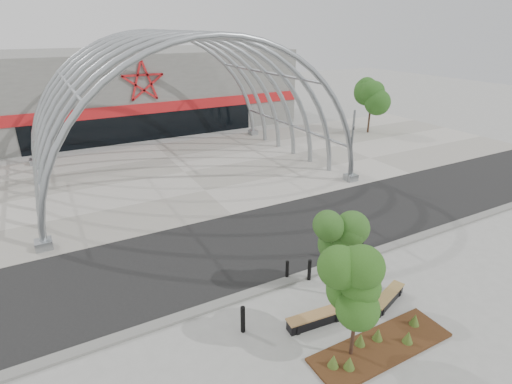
# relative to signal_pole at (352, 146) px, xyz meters

# --- Properties ---
(ground) EXTENTS (140.00, 140.00, 0.00)m
(ground) POSITION_rel_signal_pole_xyz_m (-9.65, -7.84, -2.72)
(ground) COLOR gray
(ground) RESTS_ON ground
(road) EXTENTS (140.00, 7.00, 0.02)m
(road) POSITION_rel_signal_pole_xyz_m (-9.65, -4.34, -2.71)
(road) COLOR black
(road) RESTS_ON ground
(forecourt) EXTENTS (60.00, 17.00, 0.04)m
(forecourt) POSITION_rel_signal_pole_xyz_m (-9.65, 7.66, -2.70)
(forecourt) COLOR gray
(forecourt) RESTS_ON ground
(kerb) EXTENTS (60.00, 0.50, 0.12)m
(kerb) POSITION_rel_signal_pole_xyz_m (-9.65, -8.09, -2.66)
(kerb) COLOR slate
(kerb) RESTS_ON ground
(arena_building) EXTENTS (34.00, 15.24, 8.00)m
(arena_building) POSITION_rel_signal_pole_xyz_m (-9.65, 25.61, 1.27)
(arena_building) COLOR slate
(arena_building) RESTS_ON ground
(vault_canopy) EXTENTS (20.80, 15.80, 20.36)m
(vault_canopy) POSITION_rel_signal_pole_xyz_m (-9.65, 7.66, -2.70)
(vault_canopy) COLOR #959B9F
(vault_canopy) RESTS_ON ground
(planting_bed) EXTENTS (5.38, 1.67, 0.57)m
(planting_bed) POSITION_rel_signal_pole_xyz_m (-9.66, -12.92, -2.59)
(planting_bed) COLOR #321A0A
(planting_bed) RESTS_ON ground
(signal_pole) EXTENTS (0.18, 0.74, 5.21)m
(signal_pole) POSITION_rel_signal_pole_xyz_m (0.00, 0.00, 0.00)
(signal_pole) COLOR slate
(signal_pole) RESTS_ON ground
(street_tree_0) EXTENTS (1.76, 1.76, 4.02)m
(street_tree_0) POSITION_rel_signal_pole_xyz_m (-10.77, -12.70, 0.17)
(street_tree_0) COLOR black
(street_tree_0) RESTS_ON ground
(street_tree_1) EXTENTS (1.59, 1.59, 3.75)m
(street_tree_1) POSITION_rel_signal_pole_xyz_m (-9.10, -9.85, -0.03)
(street_tree_1) COLOR black
(street_tree_1) RESTS_ON ground
(bench_0) EXTENTS (2.35, 0.71, 0.49)m
(bench_0) POSITION_rel_signal_pole_xyz_m (-10.91, -10.86, -2.48)
(bench_0) COLOR black
(bench_0) RESTS_ON ground
(bench_1) EXTENTS (2.21, 1.19, 0.46)m
(bench_1) POSITION_rel_signal_pole_xyz_m (-7.58, -11.24, -2.50)
(bench_1) COLOR black
(bench_1) RESTS_ON ground
(bollard_0) EXTENTS (0.18, 0.18, 1.10)m
(bollard_0) POSITION_rel_signal_pole_xyz_m (-13.48, -9.88, -2.17)
(bollard_0) COLOR black
(bollard_0) RESTS_ON ground
(bollard_1) EXTENTS (0.15, 0.15, 0.91)m
(bollard_1) POSITION_rel_signal_pole_xyz_m (-10.27, -7.87, -2.27)
(bollard_1) COLOR black
(bollard_1) RESTS_ON ground
(bollard_2) EXTENTS (0.16, 0.16, 1.00)m
(bollard_2) POSITION_rel_signal_pole_xyz_m (-9.44, -8.38, -2.22)
(bollard_2) COLOR black
(bollard_2) RESTS_ON ground
(bollard_3) EXTENTS (0.15, 0.15, 0.92)m
(bollard_3) POSITION_rel_signal_pole_xyz_m (-7.34, -7.52, -2.26)
(bollard_3) COLOR black
(bollard_3) RESTS_ON ground
(bollard_4) EXTENTS (0.18, 0.18, 1.13)m
(bollard_4) POSITION_rel_signal_pole_xyz_m (-6.33, -8.23, -2.16)
(bollard_4) COLOR black
(bollard_4) RESTS_ON ground
(bg_tree_1) EXTENTS (2.70, 2.70, 5.91)m
(bg_tree_1) POSITION_rel_signal_pole_xyz_m (11.35, 10.16, 1.53)
(bg_tree_1) COLOR #301E15
(bg_tree_1) RESTS_ON ground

